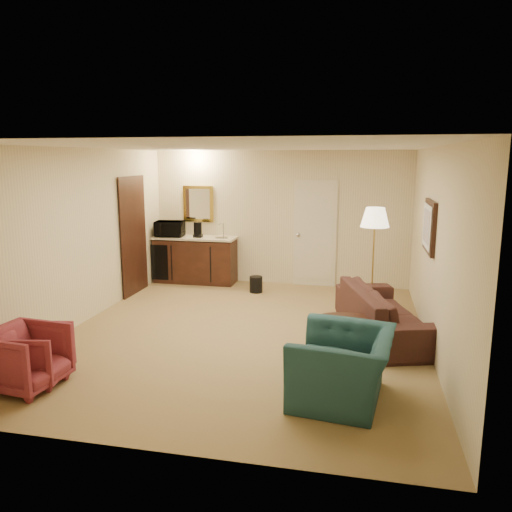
# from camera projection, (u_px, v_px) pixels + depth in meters

# --- Properties ---
(ground) EXTENTS (6.00, 6.00, 0.00)m
(ground) POSITION_uv_depth(u_px,v_px,m) (244.00, 333.00, 7.10)
(ground) COLOR #92714A
(ground) RESTS_ON ground
(room_walls) EXTENTS (5.02, 6.01, 2.61)m
(room_walls) POSITION_uv_depth(u_px,v_px,m) (249.00, 207.00, 7.53)
(room_walls) COLOR beige
(room_walls) RESTS_ON ground
(wetbar_cabinet) EXTENTS (1.64, 0.58, 0.92)m
(wetbar_cabinet) POSITION_uv_depth(u_px,v_px,m) (195.00, 260.00, 9.96)
(wetbar_cabinet) COLOR #3C1C13
(wetbar_cabinet) RESTS_ON ground
(sofa) EXTENTS (1.28, 2.34, 0.88)m
(sofa) POSITION_uv_depth(u_px,v_px,m) (386.00, 304.00, 6.98)
(sofa) COLOR black
(sofa) RESTS_ON ground
(teal_armchair) EXTENTS (0.85, 1.18, 0.97)m
(teal_armchair) POSITION_uv_depth(u_px,v_px,m) (343.00, 355.00, 5.06)
(teal_armchair) COLOR #1D434A
(teal_armchair) RESTS_ON ground
(rose_chair_near) EXTENTS (0.73, 0.77, 0.68)m
(rose_chair_near) POSITION_uv_depth(u_px,v_px,m) (35.00, 352.00, 5.51)
(rose_chair_near) COLOR maroon
(rose_chair_near) RESTS_ON ground
(rose_chair_far) EXTENTS (0.74, 0.78, 0.75)m
(rose_chair_far) POSITION_uv_depth(u_px,v_px,m) (25.00, 355.00, 5.35)
(rose_chair_far) COLOR maroon
(rose_chair_far) RESTS_ON ground
(coffee_table) EXTENTS (0.90, 0.74, 0.44)m
(coffee_table) POSITION_uv_depth(u_px,v_px,m) (347.00, 335.00, 6.39)
(coffee_table) COLOR black
(coffee_table) RESTS_ON ground
(floor_lamp) EXTENTS (0.55, 0.55, 1.70)m
(floor_lamp) POSITION_uv_depth(u_px,v_px,m) (373.00, 260.00, 7.96)
(floor_lamp) COLOR #AF903A
(floor_lamp) RESTS_ON ground
(waste_bin) EXTENTS (0.24, 0.24, 0.30)m
(waste_bin) POSITION_uv_depth(u_px,v_px,m) (256.00, 284.00, 9.25)
(waste_bin) COLOR black
(waste_bin) RESTS_ON ground
(microwave) EXTENTS (0.59, 0.37, 0.38)m
(microwave) POSITION_uv_depth(u_px,v_px,m) (170.00, 227.00, 9.88)
(microwave) COLOR black
(microwave) RESTS_ON wetbar_cabinet
(coffee_maker) EXTENTS (0.20, 0.20, 0.30)m
(coffee_maker) POSITION_uv_depth(u_px,v_px,m) (198.00, 230.00, 9.79)
(coffee_maker) COLOR black
(coffee_maker) RESTS_ON wetbar_cabinet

